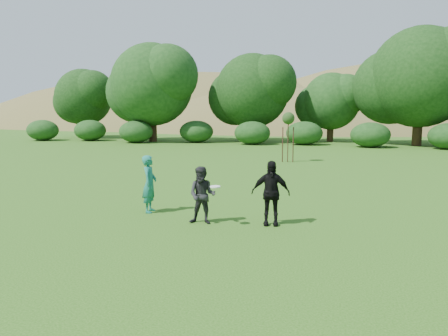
# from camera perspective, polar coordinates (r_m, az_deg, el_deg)

# --- Properties ---
(ground) EXTENTS (120.00, 120.00, 0.00)m
(ground) POSITION_cam_1_polar(r_m,az_deg,el_deg) (11.73, -3.68, -7.26)
(ground) COLOR #19470C
(ground) RESTS_ON ground
(player_teal) EXTENTS (0.50, 0.67, 1.69)m
(player_teal) POSITION_cam_1_polar(r_m,az_deg,el_deg) (13.00, -9.71, -2.06)
(player_teal) COLOR #186F60
(player_teal) RESTS_ON ground
(player_grey) EXTENTS (0.76, 0.61, 1.53)m
(player_grey) POSITION_cam_1_polar(r_m,az_deg,el_deg) (11.56, -2.85, -3.58)
(player_grey) COLOR black
(player_grey) RESTS_ON ground
(player_black) EXTENTS (1.04, 0.54, 1.71)m
(player_black) POSITION_cam_1_polar(r_m,az_deg,el_deg) (11.46, 6.11, -3.27)
(player_black) COLOR black
(player_black) RESTS_ON ground
(frisbee) EXTENTS (0.27, 0.27, 0.04)m
(frisbee) POSITION_cam_1_polar(r_m,az_deg,el_deg) (11.15, -1.17, -2.45)
(frisbee) COLOR white
(frisbee) RESTS_ON ground
(sapling) EXTENTS (0.70, 0.70, 2.85)m
(sapling) POSITION_cam_1_polar(r_m,az_deg,el_deg) (25.12, 8.40, 6.27)
(sapling) COLOR #351D14
(sapling) RESTS_ON ground
(hillside) EXTENTS (150.00, 72.00, 52.00)m
(hillside) POSITION_cam_1_polar(r_m,az_deg,el_deg) (80.72, 11.25, -3.11)
(hillside) COLOR olive
(hillside) RESTS_ON ground
(tree_row) EXTENTS (53.92, 10.38, 9.62)m
(tree_row) POSITION_cam_1_polar(r_m,az_deg,el_deg) (39.49, 14.17, 10.19)
(tree_row) COLOR #3A2616
(tree_row) RESTS_ON ground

